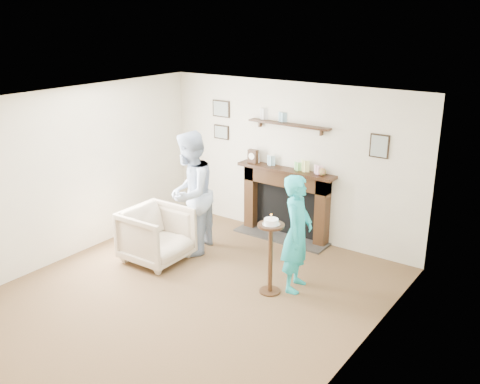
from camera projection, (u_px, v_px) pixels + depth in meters
name	position (u px, v px, depth m)	size (l,w,h in m)	color
ground	(190.00, 295.00, 6.94)	(5.00, 5.00, 0.00)	brown
room_shell	(220.00, 163.00, 6.96)	(4.54, 5.02, 2.52)	beige
armchair	(158.00, 260.00, 7.92)	(0.85, 0.88, 0.80)	tan
man	(192.00, 251.00, 8.21)	(0.91, 0.71, 1.87)	#ADBED8
woman	(295.00, 287.00, 7.14)	(0.57, 0.37, 1.57)	#1EAE97
pedestal_table	(271.00, 245.00, 6.81)	(0.34, 0.34, 1.10)	black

